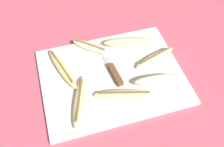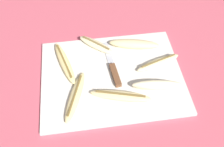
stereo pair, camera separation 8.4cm
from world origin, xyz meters
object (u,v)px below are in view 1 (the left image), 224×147
banana_pale_long (158,80)px  banana_golden_short (62,68)px  banana_spotted_left (79,101)px  banana_cream_curved (91,47)px  banana_ripe_center (128,42)px  banana_soft_right (155,58)px  banana_mellow_near (125,94)px  knife (113,71)px

banana_pale_long → banana_golden_short: 0.34m
banana_spotted_left → banana_cream_curved: bearing=67.8°
banana_ripe_center → banana_soft_right: (0.07, -0.10, -0.00)m
banana_soft_right → banana_pale_long: bearing=-107.2°
banana_spotted_left → banana_mellow_near: 0.15m
banana_cream_curved → banana_spotted_left: bearing=-112.2°
banana_pale_long → banana_ripe_center: banana_pale_long is taller
knife → banana_spotted_left: banana_spotted_left is taller
banana_golden_short → banana_soft_right: size_ratio=1.21×
banana_golden_short → banana_mellow_near: same height
banana_pale_long → banana_mellow_near: banana_pale_long is taller
banana_spotted_left → banana_soft_right: (0.30, 0.10, 0.00)m
knife → banana_soft_right: (0.16, 0.01, 0.00)m
banana_cream_curved → banana_mellow_near: (0.06, -0.24, 0.00)m
banana_cream_curved → banana_golden_short: size_ratio=0.66×
banana_pale_long → banana_cream_curved: bearing=129.0°
banana_spotted_left → banana_ripe_center: size_ratio=1.03×
banana_pale_long → banana_spotted_left: size_ratio=0.85×
banana_pale_long → banana_spotted_left: (-0.27, -0.00, -0.01)m
banana_soft_right → banana_mellow_near: bearing=-142.3°
banana_spotted_left → banana_cream_curved: (0.09, 0.22, 0.00)m
banana_spotted_left → banana_cream_curved: 0.24m
banana_soft_right → banana_cream_curved: bearing=150.1°
banana_ripe_center → banana_golden_short: (-0.26, -0.05, -0.00)m
banana_mellow_near → banana_spotted_left: bearing=172.8°
banana_cream_curved → banana_golden_short: 0.14m
banana_spotted_left → banana_mellow_near: (0.15, -0.02, 0.00)m
banana_soft_right → knife: bearing=-175.6°
banana_pale_long → banana_golden_short: size_ratio=0.81×
banana_cream_curved → banana_golden_short: (-0.12, -0.07, 0.00)m
banana_spotted_left → banana_ripe_center: (0.23, 0.20, 0.01)m
knife → banana_mellow_near: 0.11m
banana_spotted_left → banana_golden_short: bearing=101.2°
banana_pale_long → banana_cream_curved: 0.29m
banana_ripe_center → banana_soft_right: size_ratio=1.12×
banana_cream_curved → banana_mellow_near: bearing=-77.0°
banana_pale_long → banana_spotted_left: 0.27m
banana_pale_long → banana_mellow_near: (-0.12, -0.02, -0.01)m
banana_golden_short → banana_mellow_near: 0.24m
banana_pale_long → banana_mellow_near: size_ratio=0.83×
banana_pale_long → banana_golden_short: banana_pale_long is taller
banana_pale_long → banana_golden_short: bearing=153.7°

